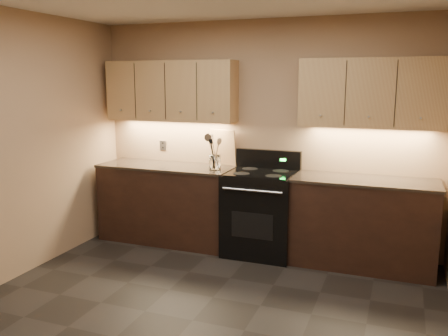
{
  "coord_description": "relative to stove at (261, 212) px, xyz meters",
  "views": [
    {
      "loc": [
        1.5,
        -3.25,
        1.94
      ],
      "look_at": [
        -0.27,
        1.45,
        0.99
      ],
      "focal_mm": 38.0,
      "sensor_mm": 36.0,
      "label": 1
    }
  ],
  "objects": [
    {
      "name": "wall_back",
      "position": [
        -0.08,
        0.32,
        0.82
      ],
      "size": [
        4.0,
        0.04,
        2.6
      ],
      "primitive_type": "cube",
      "color": "#9F7E5D",
      "rests_on": "ground"
    },
    {
      "name": "stove",
      "position": [
        0.0,
        0.0,
        0.0
      ],
      "size": [
        0.76,
        0.68,
        1.14
      ],
      "color": "black",
      "rests_on": "ground"
    },
    {
      "name": "upper_cab_right",
      "position": [
        1.1,
        0.17,
        1.32
      ],
      "size": [
        1.44,
        0.3,
        0.7
      ],
      "primitive_type": "cube",
      "color": "tan",
      "rests_on": "wall_back"
    },
    {
      "name": "outlet_plate",
      "position": [
        -1.38,
        0.31,
        0.64
      ],
      "size": [
        0.08,
        0.01,
        0.12
      ],
      "primitive_type": "cube",
      "color": "#B2B5BA",
      "rests_on": "wall_back"
    },
    {
      "name": "utensil_crock",
      "position": [
        -0.55,
        -0.01,
        0.53
      ],
      "size": [
        0.15,
        0.15,
        0.16
      ],
      "color": "white",
      "rests_on": "counter_left"
    },
    {
      "name": "floor",
      "position": [
        -0.08,
        -1.68,
        -0.48
      ],
      "size": [
        4.0,
        4.0,
        0.0
      ],
      "primitive_type": "plane",
      "color": "black",
      "rests_on": "ground"
    },
    {
      "name": "counter_left",
      "position": [
        -1.18,
        0.02,
        -0.01
      ],
      "size": [
        1.62,
        0.62,
        0.93
      ],
      "color": "black",
      "rests_on": "ground"
    },
    {
      "name": "black_turner",
      "position": [
        -0.54,
        -0.03,
        0.64
      ],
      "size": [
        0.15,
        0.12,
        0.36
      ],
      "primitive_type": null,
      "rotation": [
        -0.1,
        -0.16,
        0.22
      ],
      "color": "black",
      "rests_on": "utensil_crock"
    },
    {
      "name": "steel_spatula",
      "position": [
        -0.52,
        0.01,
        0.66
      ],
      "size": [
        0.19,
        0.12,
        0.4
      ],
      "primitive_type": null,
      "rotation": [
        -0.01,
        -0.24,
        -0.23
      ],
      "color": "silver",
      "rests_on": "utensil_crock"
    },
    {
      "name": "upper_cab_left",
      "position": [
        -1.18,
        0.17,
        1.32
      ],
      "size": [
        1.6,
        0.3,
        0.7
      ],
      "primitive_type": "cube",
      "color": "tan",
      "rests_on": "wall_back"
    },
    {
      "name": "wooden_spoon",
      "position": [
        -0.57,
        -0.01,
        0.64
      ],
      "size": [
        0.12,
        0.13,
        0.35
      ],
      "primitive_type": null,
      "rotation": [
        -0.17,
        0.19,
        0.13
      ],
      "color": "tan",
      "rests_on": "utensil_crock"
    },
    {
      "name": "steel_skimmer",
      "position": [
        -0.51,
        -0.03,
        0.66
      ],
      "size": [
        0.22,
        0.13,
        0.4
      ],
      "primitive_type": null,
      "rotation": [
        -0.11,
        -0.36,
        0.02
      ],
      "color": "silver",
      "rests_on": "utensil_crock"
    },
    {
      "name": "counter_right",
      "position": [
        1.1,
        0.02,
        -0.01
      ],
      "size": [
        1.46,
        0.62,
        0.93
      ],
      "color": "black",
      "rests_on": "ground"
    },
    {
      "name": "cutting_board",
      "position": [
        -0.56,
        0.28,
        0.66
      ],
      "size": [
        0.34,
        0.14,
        0.43
      ],
      "primitive_type": "cube",
      "rotation": [
        0.13,
        0.0,
        -0.21
      ],
      "color": "tan",
      "rests_on": "counter_left"
    }
  ]
}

